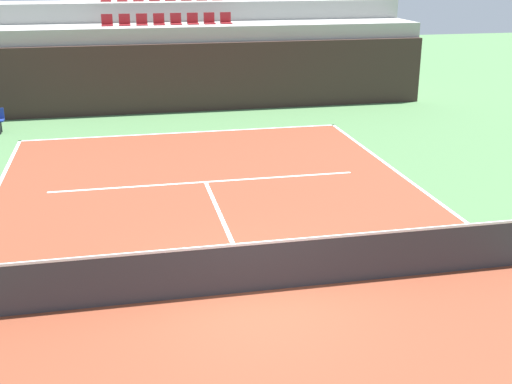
{
  "coord_description": "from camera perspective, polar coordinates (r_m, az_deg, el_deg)",
  "views": [
    {
      "loc": [
        -2.19,
        -10.52,
        5.69
      ],
      "look_at": [
        0.47,
        2.0,
        1.2
      ],
      "focal_mm": 46.5,
      "sensor_mm": 36.0,
      "label": 1
    }
  ],
  "objects": [
    {
      "name": "tennis_net",
      "position": [
        11.93,
        -0.19,
        -6.41
      ],
      "size": [
        11.08,
        0.08,
        1.07
      ],
      "color": "black",
      "rests_on": "court_surface"
    },
    {
      "name": "ground_plane",
      "position": [
        12.16,
        -0.19,
        -8.57
      ],
      "size": [
        80.0,
        80.0,
        0.0
      ],
      "primitive_type": "plane",
      "color": "#477042"
    },
    {
      "name": "stands_tier_upper",
      "position": [
        30.04,
        -7.88,
        12.13
      ],
      "size": [
        20.62,
        2.4,
        4.03
      ],
      "primitive_type": "cube",
      "color": "#9E9E99",
      "rests_on": "ground_plane"
    },
    {
      "name": "back_wall",
      "position": [
        26.43,
        -7.16,
        9.68
      ],
      "size": [
        20.62,
        0.3,
        2.65
      ],
      "primitive_type": "cube",
      "color": "#33231E",
      "rests_on": "ground_plane"
    },
    {
      "name": "centre_service_line",
      "position": [
        15.01,
        -2.69,
        -2.92
      ],
      "size": [
        0.1,
        6.4,
        0.0
      ],
      "primitive_type": "cube",
      "color": "white",
      "rests_on": "court_surface"
    },
    {
      "name": "court_surface",
      "position": [
        12.16,
        -0.19,
        -8.55
      ],
      "size": [
        11.0,
        24.0,
        0.01
      ],
      "primitive_type": "cube",
      "color": "brown",
      "rests_on": "ground_plane"
    },
    {
      "name": "seating_row_lower",
      "position": [
        27.61,
        -7.62,
        14.34
      ],
      "size": [
        5.18,
        0.44,
        0.44
      ],
      "color": "maroon",
      "rests_on": "stands_tier_lower"
    },
    {
      "name": "baseline_far",
      "position": [
        23.28,
        -6.24,
        5.1
      ],
      "size": [
        11.0,
        0.1,
        0.0
      ],
      "primitive_type": "cube",
      "color": "white",
      "rests_on": "court_surface"
    },
    {
      "name": "stands_tier_lower",
      "position": [
        27.72,
        -7.44,
        10.73
      ],
      "size": [
        20.62,
        2.4,
        3.24
      ],
      "primitive_type": "cube",
      "color": "#9E9E99",
      "rests_on": "ground_plane"
    },
    {
      "name": "service_line_far",
      "position": [
        17.98,
        -4.36,
        0.87
      ],
      "size": [
        8.26,
        0.1,
        0.0
      ],
      "primitive_type": "cube",
      "color": "white",
      "rests_on": "court_surface"
    }
  ]
}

